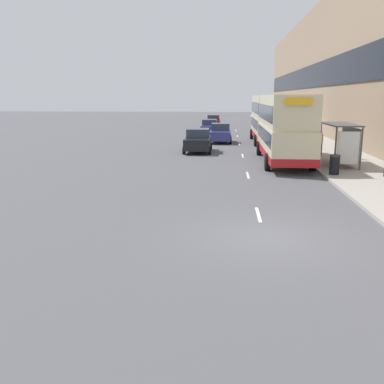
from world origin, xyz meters
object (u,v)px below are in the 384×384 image
Objects in this scene: pedestrian_1 at (349,145)px; car_0 at (209,127)px; car_2 at (214,121)px; car_3 at (198,141)px; double_decker_bus_ahead at (268,118)px; pedestrian_3 at (320,143)px; double_decker_bus_near at (284,127)px; bus_shelter at (344,137)px; litter_bin at (335,165)px; car_1 at (220,133)px.

car_0 is at bearing 117.01° from pedestrian_1.
car_2 reaches higher than car_0.
car_0 is at bearing -90.95° from car_3.
pedestrian_3 is at bearing -73.46° from double_decker_bus_ahead.
double_decker_bus_near is 32.96m from car_2.
bus_shelter is at bearing -86.38° from pedestrian_3.
double_decker_bus_ahead is 10.00m from pedestrian_3.
double_decker_bus_ahead is 17.67m from litter_bin.
double_decker_bus_ahead reaches higher than pedestrian_1.
pedestrian_1 is (8.69, -10.90, 0.20)m from car_1.
car_1 is 13.94m from pedestrian_1.
car_3 is at bearing 143.28° from bus_shelter.
double_decker_bus_near is 2.37× the size of car_2.
double_decker_bus_ahead is 5.56× the size of pedestrian_1.
bus_shelter is at bearing 104.32° from car_2.
double_decker_bus_ahead is at bearing -128.51° from car_3.
pedestrian_1 reaches higher than car_1.
pedestrian_3 reaches higher than car_1.
car_1 is at bearing 128.56° from pedestrian_1.
car_3 is 2.45× the size of pedestrian_3.
bus_shelter is 4.00× the size of litter_bin.
double_decker_bus_near is 9.99× the size of litter_bin.
car_0 is at bearing -81.23° from car_1.
car_3 is (-5.85, 4.90, -1.40)m from double_decker_bus_near.
pedestrian_1 is 1.74× the size of litter_bin.
pedestrian_3 is (8.47, -29.53, 0.15)m from car_2.
pedestrian_1 is (10.05, -19.71, 0.24)m from car_0.
car_3 is (-0.36, -27.58, 0.03)m from car_2.
car_2 is 38.26m from litter_bin.
car_0 is (-8.89, 22.70, -1.04)m from bus_shelter.
pedestrian_1 is 1.08× the size of pedestrian_3.
pedestrian_3 is at bearing 127.87° from pedestrian_1.
pedestrian_1 is at bearing 68.77° from bus_shelter.
pedestrian_1 reaches higher than pedestrian_3.
car_1 reaches higher than car_2.
car_2 is 32.95m from pedestrian_1.
car_2 is 2.42× the size of pedestrian_1.
car_0 is at bearing 106.54° from litter_bin.
car_1 is (-7.53, 13.88, -1.00)m from bus_shelter.
bus_shelter is 15.82m from car_1.
pedestrian_3 is (8.58, -17.82, 0.17)m from car_0.
double_decker_bus_near is 21.56m from car_0.
double_decker_bus_near is at bearing 99.59° from car_2.
litter_bin is at bearing -111.48° from bus_shelter.
car_0 is at bearing 111.38° from bus_shelter.
pedestrian_1 is (4.29, -11.40, -1.21)m from double_decker_bus_ahead.
double_decker_bus_ahead is 2.65× the size of car_1.
double_decker_bus_near reaches higher than bus_shelter.
litter_bin is at bearing 106.54° from car_0.
pedestrian_1 is 6.56m from litter_bin.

